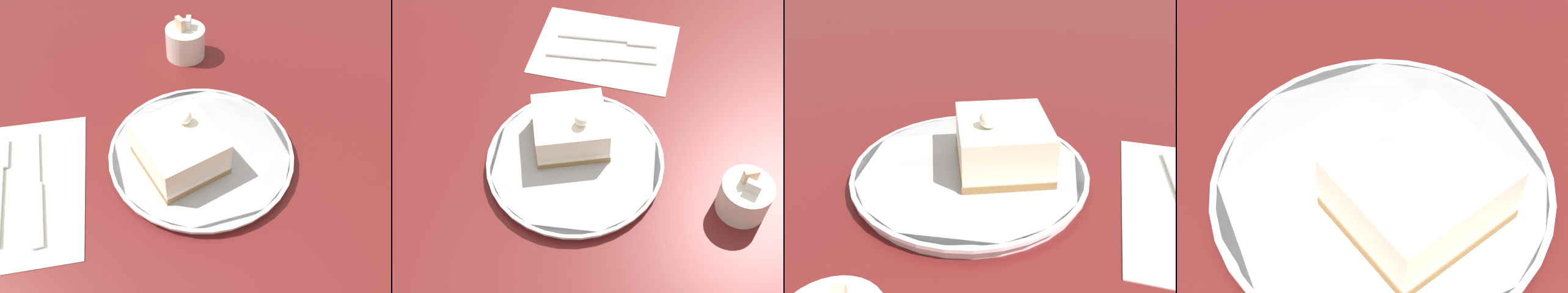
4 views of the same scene
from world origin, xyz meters
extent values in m
plane|color=#5B1919|center=(0.00, 0.00, 0.00)|extent=(4.00, 4.00, 0.00)
cylinder|color=white|center=(-0.03, -0.01, 0.01)|extent=(0.24, 0.24, 0.01)
cylinder|color=white|center=(-0.03, -0.01, 0.01)|extent=(0.25, 0.25, 0.00)
cube|color=olive|center=(-0.06, -0.02, 0.02)|extent=(0.12, 0.13, 0.01)
cube|color=#EFE5C6|center=(-0.06, -0.02, 0.05)|extent=(0.12, 0.12, 0.05)
sphere|color=white|center=(-0.05, 0.00, 0.08)|extent=(0.02, 0.02, 0.02)
camera|label=1|loc=(-0.13, -0.33, 0.42)|focal=35.00mm
camera|label=2|loc=(0.42, 0.07, 0.65)|focal=50.00mm
camera|label=3|loc=(-0.10, 0.38, 0.27)|focal=40.00mm
camera|label=4|loc=(-0.28, 0.11, 0.41)|focal=60.00mm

